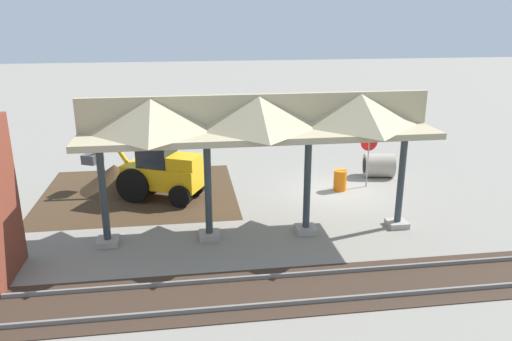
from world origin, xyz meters
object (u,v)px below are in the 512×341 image
object	(u,v)px
stop_sign	(369,149)
backhoe	(159,169)
concrete_pipe	(379,165)
traffic_barrel	(340,180)

from	to	relation	value
stop_sign	backhoe	xyz separation A→B (m)	(8.98, 0.13, -0.47)
concrete_pipe	traffic_barrel	bearing A→B (deg)	33.23
stop_sign	concrete_pipe	distance (m)	2.02
concrete_pipe	traffic_barrel	xyz separation A→B (m)	(2.35, 1.54, -0.10)
concrete_pipe	stop_sign	bearing A→B (deg)	50.14
stop_sign	traffic_barrel	world-z (taller)	stop_sign
backhoe	concrete_pipe	distance (m)	10.15
traffic_barrel	concrete_pipe	bearing A→B (deg)	-146.77
backhoe	concrete_pipe	size ratio (longest dim) A/B	3.39
backhoe	traffic_barrel	bearing A→B (deg)	178.84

